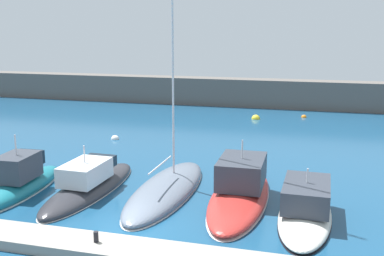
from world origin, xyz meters
TOP-DOWN VIEW (x-y plane):
  - ground_plane at (0.00, 0.00)m, footprint 120.00×120.00m
  - dock_pier at (0.00, -2.04)m, footprint 21.78×1.83m
  - breakwater_seawall at (0.00, 34.75)m, footprint 108.00×2.61m
  - motorboat_teal_nearest at (-7.56, 3.20)m, footprint 2.48×7.46m
  - motorboat_charcoal_second at (-4.02, 4.28)m, footprint 2.69×9.34m
  - sailboat_slate_third at (0.10, 5.12)m, footprint 3.01×10.22m
  - motorboat_red_fourth at (4.13, 5.21)m, footprint 3.03×9.98m
  - motorboat_ivory_fifth at (7.47, 3.63)m, footprint 2.57×7.69m
  - mooring_buoy_yellow at (2.01, 27.23)m, footprint 0.84×0.84m
  - mooring_buoy_white at (-7.78, 15.79)m, footprint 0.65×0.65m
  - mooring_buoy_orange at (6.55, 29.32)m, footprint 0.53×0.53m
  - dock_bollard at (-0.44, -2.04)m, footprint 0.20×0.20m

SIDE VIEW (x-z plane):
  - ground_plane at x=0.00m, z-range 0.00..0.00m
  - mooring_buoy_yellow at x=2.01m, z-range -0.42..0.42m
  - mooring_buoy_white at x=-7.78m, z-range -0.32..0.32m
  - mooring_buoy_orange at x=6.55m, z-range -0.27..0.27m
  - dock_pier at x=0.00m, z-range 0.00..0.44m
  - sailboat_slate_third at x=0.10m, z-range -10.54..11.03m
  - motorboat_charcoal_second at x=-4.02m, z-range -1.17..1.89m
  - motorboat_ivory_fifth at x=7.47m, z-range -0.82..1.80m
  - motorboat_red_fourth at x=4.13m, z-range -1.12..2.24m
  - motorboat_teal_nearest at x=-7.56m, z-range -1.20..2.32m
  - dock_bollard at x=-0.44m, z-range 0.44..0.88m
  - breakwater_seawall at x=0.00m, z-range 0.00..3.11m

